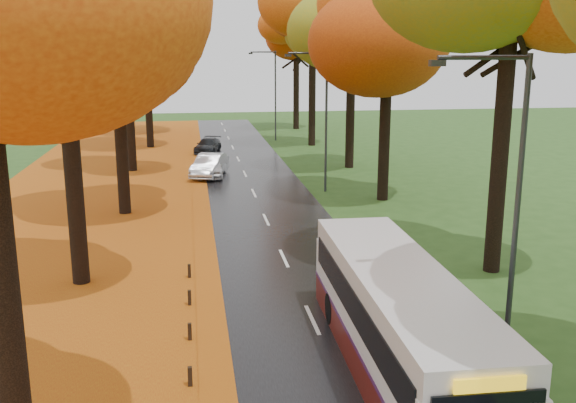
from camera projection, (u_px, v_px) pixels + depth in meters
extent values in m
cube|color=black|center=(264.00, 215.00, 32.08)|extent=(6.50, 90.00, 0.04)
cube|color=silver|center=(264.00, 214.00, 32.08)|extent=(0.12, 90.00, 0.01)
cube|color=#932C0D|center=(78.00, 222.00, 30.77)|extent=(12.00, 90.00, 0.02)
cube|color=#B16F12|center=(202.00, 217.00, 31.63)|extent=(0.90, 90.00, 0.01)
cylinder|color=black|center=(0.00, 269.00, 11.33)|extent=(0.60, 0.60, 8.58)
cylinder|color=black|center=(72.00, 155.00, 21.76)|extent=(0.60, 0.60, 9.15)
cylinder|color=black|center=(121.00, 135.00, 31.60)|extent=(0.60, 0.60, 8.00)
ellipsoid|color=orange|center=(114.00, 30.00, 30.45)|extent=(9.20, 9.20, 7.18)
cylinder|color=black|center=(129.00, 108.00, 42.99)|extent=(0.60, 0.60, 8.58)
ellipsoid|color=orange|center=(125.00, 25.00, 41.76)|extent=(8.00, 8.00, 6.24)
cylinder|color=black|center=(148.00, 93.00, 53.59)|extent=(0.60, 0.60, 9.15)
ellipsoid|color=orange|center=(144.00, 22.00, 52.28)|extent=(9.20, 9.20, 7.18)
cylinder|color=black|center=(148.00, 92.00, 63.26)|extent=(0.60, 0.60, 8.00)
ellipsoid|color=orange|center=(146.00, 40.00, 62.11)|extent=(8.00, 8.00, 6.24)
cylinder|color=black|center=(500.00, 149.00, 22.99)|extent=(0.60, 0.60, 9.22)
cylinder|color=black|center=(385.00, 126.00, 34.56)|extent=(0.60, 0.60, 8.19)
ellipsoid|color=#C4510E|center=(388.00, 27.00, 33.38)|extent=(9.20, 9.20, 7.18)
cylinder|color=black|center=(350.00, 105.00, 44.21)|extent=(0.60, 0.60, 8.70)
ellipsoid|color=#C4510E|center=(352.00, 24.00, 42.96)|extent=(8.20, 8.20, 6.40)
cylinder|color=black|center=(312.00, 92.00, 54.65)|extent=(0.60, 0.60, 9.22)
ellipsoid|color=#C4510E|center=(313.00, 22.00, 53.32)|extent=(9.20, 9.20, 7.18)
cylinder|color=black|center=(296.00, 89.00, 66.40)|extent=(0.60, 0.60, 8.19)
ellipsoid|color=#C4510E|center=(296.00, 38.00, 65.22)|extent=(8.20, 8.20, 6.40)
cube|color=black|center=(190.00, 377.00, 15.71)|extent=(0.11, 0.11, 0.52)
cube|color=black|center=(190.00, 332.00, 18.21)|extent=(0.11, 0.11, 0.52)
cube|color=black|center=(190.00, 298.00, 20.71)|extent=(0.11, 0.11, 0.52)
cube|color=black|center=(189.00, 271.00, 23.21)|extent=(0.11, 0.11, 0.52)
cylinder|color=#333538|center=(516.00, 223.00, 15.43)|extent=(0.14, 0.14, 8.00)
cylinder|color=#333538|center=(484.00, 57.00, 14.37)|extent=(2.20, 0.11, 0.11)
cube|color=#333538|center=(437.00, 63.00, 14.24)|extent=(0.35, 0.18, 0.14)
cylinder|color=#333538|center=(326.00, 123.00, 36.59)|extent=(0.14, 0.14, 8.00)
cylinder|color=#333538|center=(308.00, 53.00, 35.53)|extent=(2.20, 0.11, 0.11)
cube|color=#333538|center=(288.00, 55.00, 35.40)|extent=(0.35, 0.18, 0.14)
cylinder|color=#333538|center=(275.00, 96.00, 57.76)|extent=(0.14, 0.14, 8.00)
cylinder|color=#333538|center=(263.00, 52.00, 56.70)|extent=(2.20, 0.11, 0.11)
cube|color=#333538|center=(251.00, 53.00, 56.57)|extent=(0.35, 0.18, 0.14)
cube|color=#4D100C|center=(397.00, 356.00, 16.36)|extent=(2.56, 10.39, 0.85)
cube|color=silver|center=(398.00, 318.00, 16.12)|extent=(2.56, 10.39, 1.22)
cube|color=silver|center=(400.00, 283.00, 15.90)|extent=(2.50, 10.18, 0.66)
cube|color=#3C164D|center=(397.00, 339.00, 16.25)|extent=(2.58, 10.41, 0.11)
cube|color=black|center=(399.00, 304.00, 16.03)|extent=(2.57, 9.56, 0.80)
cube|color=yellow|center=(490.00, 385.00, 10.93)|extent=(1.29, 0.09, 0.26)
cylinder|color=black|center=(332.00, 309.00, 19.21)|extent=(0.28, 0.95, 0.94)
cylinder|color=black|center=(400.00, 305.00, 19.47)|extent=(0.28, 0.95, 0.94)
imported|color=silver|center=(211.00, 166.00, 41.58)|extent=(1.95, 4.08, 1.35)
imported|color=#ABAEB3|center=(210.00, 165.00, 41.60)|extent=(2.78, 4.67, 1.45)
imported|color=black|center=(208.00, 145.00, 51.43)|extent=(2.57, 4.19, 1.13)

